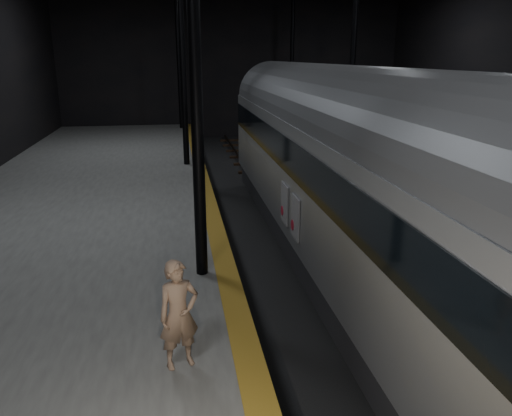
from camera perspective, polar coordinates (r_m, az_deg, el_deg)
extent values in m
plane|color=black|center=(16.08, 6.78, -3.88)|extent=(44.00, 44.00, 0.00)
cube|color=#4C4C4A|center=(15.67, -20.63, -3.52)|extent=(9.00, 43.80, 1.00)
cube|color=olive|center=(15.20, -4.96, -1.05)|extent=(0.50, 43.80, 0.01)
cube|color=#3F3328|center=(15.84, 4.29, -3.47)|extent=(0.08, 43.00, 0.14)
cube|color=#3F3328|center=(16.22, 9.25, -3.15)|extent=(0.08, 43.00, 0.14)
cube|color=black|center=(16.06, 6.79, -3.68)|extent=(2.40, 42.00, 0.12)
cylinder|color=black|center=(10.43, -7.07, 18.54)|extent=(0.26, 0.26, 10.00)
cylinder|color=black|center=(22.43, -8.44, 17.60)|extent=(0.26, 0.26, 10.00)
cylinder|color=black|center=(23.82, 11.07, 17.43)|extent=(0.26, 0.26, 10.00)
cylinder|color=black|center=(34.42, -8.86, 17.31)|extent=(0.26, 0.26, 10.00)
cylinder|color=black|center=(35.35, 4.15, 17.45)|extent=(0.26, 0.26, 10.00)
cube|color=#94969B|center=(13.26, 9.81, 3.05)|extent=(2.91, 20.06, 3.01)
cube|color=black|center=(13.82, 9.42, -4.56)|extent=(2.66, 19.66, 0.85)
cube|color=black|center=(13.11, 9.97, 6.03)|extent=(2.97, 19.76, 0.90)
cylinder|color=slate|center=(12.98, 10.15, 9.50)|extent=(2.85, 19.86, 2.85)
cube|color=black|center=(20.37, 3.19, 1.61)|extent=(1.81, 2.21, 0.35)
cube|color=silver|center=(12.08, 4.51, -1.09)|extent=(0.04, 0.75, 1.05)
cube|color=silver|center=(13.20, 3.29, 0.51)|extent=(0.04, 0.75, 1.05)
cylinder|color=maroon|center=(12.33, 4.20, -1.95)|extent=(0.03, 0.26, 0.26)
cylinder|color=maroon|center=(13.44, 3.03, -0.30)|extent=(0.03, 0.26, 0.26)
imported|color=#94725A|center=(7.93, -8.81, -11.95)|extent=(0.75, 0.62, 1.77)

